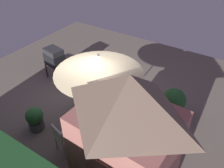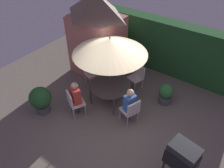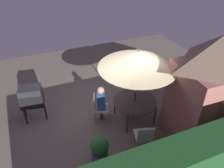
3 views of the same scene
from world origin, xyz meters
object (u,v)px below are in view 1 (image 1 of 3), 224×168
Objects in this scene: potted_plant_by_shed at (174,102)px; potted_plant_by_grill at (35,119)px; patio_umbrella at (99,64)px; chair_near_shed at (138,100)px; chair_toward_hedge at (63,137)px; bbq_grill at (54,57)px; chair_toward_house at (130,144)px; person_in_blue at (81,89)px; person_in_red at (136,94)px; patio_table at (100,110)px; chair_far_side at (80,94)px; garden_shed at (126,142)px.

potted_plant_by_shed is 4.14m from potted_plant_by_grill.
patio_umbrella reaches higher than chair_near_shed.
potted_plant_by_grill is at bearing -7.18° from chair_toward_hedge.
bbq_grill is 4.54m from chair_toward_house.
person_in_blue is (2.54, 1.30, 0.27)m from potted_plant_by_shed.
chair_near_shed is 1.10m from potted_plant_by_shed.
person_in_red is at bearing -117.13° from patio_umbrella.
chair_toward_house reaches higher than potted_plant_by_grill.
chair_far_side is at bearing -20.61° from patio_table.
bbq_grill is at bearing -43.16° from chair_toward_hedge.
chair_toward_house is 2.38m from person_in_blue.
patio_umbrella is at bearing 62.87° from chair_near_shed.
bbq_grill is 0.95× the size of person_in_red.
chair_toward_hedge is at bearing 69.02° from person_in_red.
patio_table is 1.51× the size of chair_toward_hedge.
chair_far_side reaches higher than potted_plant_by_grill.
chair_near_shed reaches higher than potted_plant_by_grill.
potted_plant_by_shed is (-1.88, -2.89, -0.01)m from chair_toward_hedge.
person_in_blue is at bearing 24.38° from person_in_red.
chair_far_side is at bearing -20.61° from patio_umbrella.
person_in_red is at bearing -157.61° from chair_far_side.
chair_near_shed is 0.71× the size of person_in_blue.
garden_shed is 3.51× the size of chair_toward_hedge.
garden_shed is at bearing 147.25° from chair_far_side.
garden_shed is 3.51× the size of chair_far_side.
bbq_grill is 3.57m from chair_near_shed.
potted_plant_by_shed is at bearing -174.75° from bbq_grill.
bbq_grill is 2.75m from potted_plant_by_grill.
chair_toward_hedge is (-0.74, 1.62, 0.00)m from chair_far_side.
potted_plant_by_shed is at bearing -154.18° from chair_far_side.
chair_toward_house is at bearing 114.07° from person_in_red.
chair_near_shed is 0.71× the size of person_in_red.
bbq_grill is 2.10m from chair_far_side.
patio_umbrella is 2.08m from chair_toward_hedge.
chair_toward_hedge is at bearing 74.89° from patio_umbrella.
patio_umbrella is 1.97× the size of person_in_blue.
patio_umbrella reaches higher than chair_toward_house.
chair_near_shed is at bearing 178.21° from bbq_grill.
garden_shed is 2.68m from person_in_red.
person_in_red and person_in_blue have the same top height.
chair_toward_house is 0.71× the size of person_in_red.
person_in_red is at bearing 30.93° from potted_plant_by_shed.
potted_plant_by_shed is at bearing -98.61° from chair_toward_house.
potted_plant_by_shed is at bearing -149.07° from person_in_red.
person_in_red is 1.69m from person_in_blue.
person_in_blue is (1.54, 0.70, 0.00)m from person_in_red.
garden_shed reaches higher than bbq_grill.
chair_far_side is (1.07, -0.40, -0.16)m from patio_table.
garden_shed is 3.51× the size of chair_near_shed.
potted_plant_by_shed is at bearing -123.08° from chair_toward_hedge.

